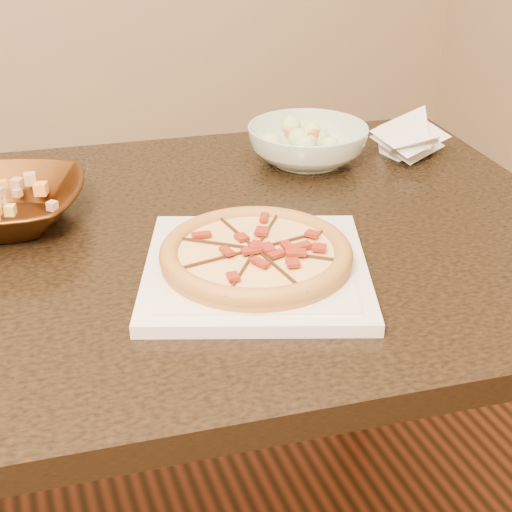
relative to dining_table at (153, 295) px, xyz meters
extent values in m
cube|color=black|center=(0.00, 0.00, 0.08)|extent=(1.45, 1.01, 0.04)
cylinder|color=black|center=(0.60, 0.36, -0.29)|extent=(0.07, 0.07, 0.71)
cube|color=silver|center=(0.11, -0.17, 0.11)|extent=(0.39, 0.39, 0.02)
cube|color=silver|center=(0.11, -0.17, 0.12)|extent=(0.33, 0.33, 0.00)
cylinder|color=#AA7B32|center=(0.11, -0.17, 0.13)|extent=(0.26, 0.26, 0.01)
torus|color=#AA7B32|center=(0.11, -0.17, 0.14)|extent=(0.26, 0.26, 0.03)
cylinder|color=#FFEC87|center=(0.11, -0.17, 0.14)|extent=(0.21, 0.21, 0.01)
cube|color=black|center=(0.11, -0.17, 0.14)|extent=(0.04, 0.26, 0.01)
cube|color=black|center=(0.11, -0.17, 0.14)|extent=(0.21, 0.16, 0.01)
cube|color=black|center=(0.11, -0.17, 0.14)|extent=(0.26, 0.04, 0.01)
cube|color=black|center=(0.11, -0.17, 0.14)|extent=(0.16, 0.21, 0.01)
cube|color=#A82516|center=(0.13, -0.16, 0.15)|extent=(0.03, 0.02, 0.00)
cube|color=#A82516|center=(0.15, -0.15, 0.15)|extent=(0.03, 0.02, 0.00)
cube|color=#A82516|center=(0.17, -0.12, 0.15)|extent=(0.03, 0.03, 0.00)
cube|color=#A82516|center=(0.13, -0.14, 0.15)|extent=(0.02, 0.03, 0.00)
cube|color=#A82516|center=(0.13, -0.12, 0.15)|extent=(0.02, 0.03, 0.00)
cube|color=#A82516|center=(0.11, -0.09, 0.15)|extent=(0.01, 0.02, 0.00)
cube|color=#A82516|center=(0.10, -0.13, 0.15)|extent=(0.02, 0.03, 0.00)
cube|color=#A82516|center=(0.08, -0.12, 0.15)|extent=(0.02, 0.03, 0.00)
cube|color=#A82516|center=(0.05, -0.11, 0.15)|extent=(0.03, 0.03, 0.00)
cube|color=#A82516|center=(0.08, -0.15, 0.15)|extent=(0.03, 0.02, 0.00)
cube|color=#A82516|center=(0.05, -0.16, 0.15)|extent=(0.03, 0.02, 0.00)
cube|color=#A82516|center=(0.09, -0.17, 0.15)|extent=(0.03, 0.02, 0.00)
cube|color=#A82516|center=(0.07, -0.19, 0.15)|extent=(0.03, 0.02, 0.00)
cube|color=#A82516|center=(0.06, -0.21, 0.15)|extent=(0.03, 0.03, 0.00)
cube|color=#A82516|center=(0.10, -0.19, 0.15)|extent=(0.02, 0.03, 0.00)
cube|color=#A82516|center=(0.10, -0.22, 0.15)|extent=(0.02, 0.03, 0.00)
cube|color=#A82516|center=(0.11, -0.25, 0.15)|extent=(0.01, 0.02, 0.00)
cube|color=#A82516|center=(0.12, -0.20, 0.15)|extent=(0.02, 0.03, 0.00)
cube|color=#A82516|center=(0.15, -0.22, 0.15)|extent=(0.02, 0.03, 0.00)
cube|color=#A82516|center=(0.13, -0.18, 0.15)|extent=(0.03, 0.03, 0.00)
cube|color=#A82516|center=(0.15, -0.18, 0.15)|extent=(0.03, 0.02, 0.00)
cube|color=#A82516|center=(0.18, -0.18, 0.15)|extent=(0.03, 0.02, 0.00)
imported|color=#48270E|center=(-0.20, 0.13, 0.14)|extent=(0.33, 0.33, 0.06)
cube|color=orange|center=(-0.19, 0.13, 0.18)|extent=(0.03, 0.03, 0.03)
cube|color=#DDBF53|center=(-0.18, 0.15, 0.18)|extent=(0.03, 0.03, 0.03)
cube|color=tan|center=(-0.19, 0.18, 0.18)|extent=(0.03, 0.03, 0.03)
cube|color=tan|center=(-0.19, 0.10, 0.18)|extent=(0.03, 0.03, 0.03)
cube|color=orange|center=(-0.17, 0.09, 0.18)|extent=(0.03, 0.03, 0.03)
imported|color=silver|center=(0.36, 0.20, 0.14)|extent=(0.29, 0.29, 0.07)
sphere|color=#C8DF91|center=(0.36, 0.20, 0.19)|extent=(0.04, 0.04, 0.04)
sphere|color=#C8DF91|center=(0.37, 0.21, 0.19)|extent=(0.04, 0.04, 0.04)
sphere|color=#C8DF91|center=(0.36, 0.24, 0.19)|extent=(0.04, 0.04, 0.04)
sphere|color=#C8DF91|center=(0.35, 0.21, 0.19)|extent=(0.04, 0.04, 0.04)
sphere|color=#C8DF91|center=(0.33, 0.21, 0.19)|extent=(0.04, 0.04, 0.04)
sphere|color=#C8DF91|center=(0.35, 0.20, 0.19)|extent=(0.04, 0.04, 0.04)
sphere|color=#C8DF91|center=(0.35, 0.18, 0.19)|extent=(0.04, 0.04, 0.04)
sphere|color=#C8DF91|center=(0.36, 0.16, 0.19)|extent=(0.04, 0.04, 0.04)
sphere|color=#C8DF91|center=(0.37, 0.19, 0.19)|extent=(0.04, 0.04, 0.04)
cube|color=orange|center=(0.38, 0.22, 0.18)|extent=(0.02, 0.02, 0.01)
cube|color=orange|center=(0.33, 0.23, 0.18)|extent=(0.02, 0.02, 0.01)
cube|color=orange|center=(0.33, 0.18, 0.18)|extent=(0.02, 0.02, 0.01)
cube|color=orange|center=(0.38, 0.17, 0.18)|extent=(0.02, 0.02, 0.01)
camera|label=1|loc=(-0.19, -0.96, 0.60)|focal=50.00mm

